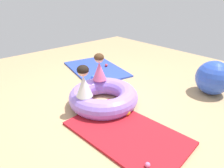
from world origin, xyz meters
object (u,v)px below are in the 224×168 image
object	(u,v)px
exercise_ball_large	(213,78)
child_in_pink	(99,67)
child_in_white	(84,81)
play_ball_yellow	(127,112)
inflatable_cushion	(103,97)
play_ball_blue	(93,77)
play_ball_red	(106,65)
play_ball_pink	(148,165)

from	to	relation	value
exercise_ball_large	child_in_pink	bearing A→B (deg)	-129.80
child_in_white	play_ball_yellow	world-z (taller)	child_in_white
inflatable_cushion	child_in_pink	xyz separation A→B (m)	(-0.34, 0.19, 0.41)
play_ball_blue	inflatable_cushion	bearing A→B (deg)	-26.77
play_ball_yellow	exercise_ball_large	world-z (taller)	exercise_ball_large
child_in_pink	exercise_ball_large	world-z (taller)	child_in_pink
play_ball_blue	play_ball_red	bearing A→B (deg)	120.11
child_in_pink	child_in_white	world-z (taller)	child_in_white
play_ball_red	play_ball_pink	size ratio (longest dim) A/B	1.23
play_ball_yellow	play_ball_blue	bearing A→B (deg)	163.68
play_ball_pink	exercise_ball_large	bearing A→B (deg)	98.82
exercise_ball_large	child_in_white	bearing A→B (deg)	-115.01
exercise_ball_large	inflatable_cushion	bearing A→B (deg)	-119.51
inflatable_cushion	child_in_pink	distance (m)	0.56
child_in_pink	exercise_ball_large	xyz separation A→B (m)	(1.39, 1.67, -0.24)
inflatable_cushion	play_ball_blue	world-z (taller)	inflatable_cushion
play_ball_pink	play_ball_yellow	bearing A→B (deg)	147.14
inflatable_cushion	play_ball_pink	world-z (taller)	inflatable_cushion
child_in_white	play_ball_yellow	size ratio (longest dim) A/B	4.76
child_in_pink	child_in_white	size ratio (longest dim) A/B	0.98
play_ball_blue	play_ball_pink	xyz separation A→B (m)	(2.36, -1.00, -0.02)
child_in_white	exercise_ball_large	bearing A→B (deg)	53.14
play_ball_red	exercise_ball_large	bearing A→B (deg)	14.89
play_ball_red	play_ball_pink	xyz separation A→B (m)	(2.79, -1.75, -0.01)
child_in_white	exercise_ball_large	size ratio (longest dim) A/B	0.79
inflatable_cushion	play_ball_yellow	size ratio (longest dim) A/B	11.08
child_in_white	play_ball_blue	xyz separation A→B (m)	(-0.94, 0.86, -0.48)
play_ball_yellow	exercise_ball_large	xyz separation A→B (m)	(0.51, 1.82, 0.23)
play_ball_blue	play_ball_pink	world-z (taller)	play_ball_blue
play_ball_blue	play_ball_yellow	world-z (taller)	same
child_in_pink	play_ball_red	xyz separation A→B (m)	(-1.03, 1.03, -0.49)
inflatable_cushion	child_in_white	distance (m)	0.57
child_in_white	play_ball_pink	xyz separation A→B (m)	(1.42, -0.14, -0.50)
inflatable_cushion	play_ball_pink	distance (m)	1.52
inflatable_cushion	play_ball_blue	bearing A→B (deg)	153.23
play_ball_red	play_ball_yellow	size ratio (longest dim) A/B	0.72
inflatable_cushion	child_in_pink	world-z (taller)	child_in_pink
inflatable_cushion	exercise_ball_large	xyz separation A→B (m)	(1.05, 1.86, 0.16)
play_ball_red	play_ball_blue	size ratio (longest dim) A/B	0.72
play_ball_red	play_ball_pink	bearing A→B (deg)	-32.04
child_in_pink	play_ball_blue	distance (m)	0.81
inflatable_cushion	exercise_ball_large	bearing A→B (deg)	60.49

